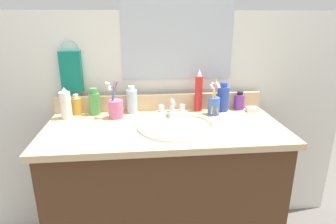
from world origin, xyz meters
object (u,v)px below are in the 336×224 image
at_px(bottle_lotion_white, 66,104).
at_px(bottle_shampoo_blue, 223,98).
at_px(cup_blue_plastic, 214,104).
at_px(hand_towel, 71,72).
at_px(bottle_toner_green, 95,103).
at_px(cup_pink, 115,108).
at_px(bottle_oil_amber, 77,106).
at_px(faucet, 172,109).
at_px(bottle_gel_clear, 132,101).
at_px(bottle_spray_red, 199,92).
at_px(soap_bar, 252,109).
at_px(bottle_cream_purple, 239,101).

height_order(bottle_lotion_white, bottle_shampoo_blue, bottle_lotion_white).
bearing_deg(cup_blue_plastic, hand_towel, 170.15).
relative_size(bottle_toner_green, cup_pink, 0.73).
bearing_deg(bottle_oil_amber, hand_towel, 112.68).
xyz_separation_m(bottle_shampoo_blue, cup_blue_plastic, (-0.07, -0.06, -0.02)).
distance_m(faucet, cup_pink, 0.30).
relative_size(bottle_gel_clear, bottle_toner_green, 1.04).
relative_size(bottle_spray_red, cup_blue_plastic, 1.19).
distance_m(cup_pink, soap_bar, 0.74).
bearing_deg(bottle_oil_amber, bottle_spray_red, -0.50).
relative_size(bottle_lotion_white, bottle_gel_clear, 1.10).
height_order(bottle_oil_amber, cup_blue_plastic, cup_blue_plastic).
bearing_deg(bottle_toner_green, hand_towel, 151.57).
bearing_deg(soap_bar, hand_towel, 174.11).
bearing_deg(bottle_lotion_white, soap_bar, 0.61).
xyz_separation_m(bottle_cream_purple, bottle_oil_amber, (-0.89, 0.00, 0.00)).
relative_size(bottle_lotion_white, soap_bar, 2.55).
bearing_deg(bottle_lotion_white, cup_blue_plastic, -1.41).
height_order(bottle_toner_green, bottle_spray_red, bottle_spray_red).
relative_size(bottle_cream_purple, cup_pink, 0.51).
relative_size(bottle_cream_purple, bottle_oil_amber, 0.92).
bearing_deg(hand_towel, bottle_shampoo_blue, -4.90).
bearing_deg(bottle_shampoo_blue, cup_blue_plastic, -137.68).
xyz_separation_m(bottle_toner_green, cup_blue_plastic, (0.63, -0.07, -0.01)).
xyz_separation_m(bottle_cream_purple, bottle_gel_clear, (-0.60, -0.00, 0.02)).
bearing_deg(bottle_shampoo_blue, bottle_toner_green, 179.50).
bearing_deg(faucet, cup_blue_plastic, -9.19).
bearing_deg(bottle_toner_green, cup_pink, -29.92).
bearing_deg(bottle_toner_green, bottle_oil_amber, 173.31).
bearing_deg(bottle_gel_clear, bottle_oil_amber, 179.92).
distance_m(bottle_toner_green, bottle_oil_amber, 0.10).
bearing_deg(bottle_oil_amber, soap_bar, -2.88).
height_order(bottle_gel_clear, bottle_shampoo_blue, bottle_shampoo_blue).
height_order(bottle_toner_green, cup_pink, cup_pink).
bearing_deg(cup_blue_plastic, bottle_lotion_white, 178.59).
bearing_deg(hand_towel, bottle_gel_clear, -9.55).
height_order(hand_towel, faucet, hand_towel).
xyz_separation_m(bottle_lotion_white, bottle_toner_green, (0.14, 0.05, -0.01)).
relative_size(bottle_oil_amber, cup_blue_plastic, 0.56).
bearing_deg(hand_towel, bottle_spray_red, -4.91).
height_order(bottle_gel_clear, cup_pink, cup_pink).
xyz_separation_m(cup_blue_plastic, soap_bar, (0.22, 0.03, -0.04)).
distance_m(bottle_gel_clear, cup_pink, 0.11).
relative_size(hand_towel, bottle_cream_purple, 2.19).
bearing_deg(bottle_shampoo_blue, bottle_spray_red, 175.10).
bearing_deg(hand_towel, faucet, -10.12).
bearing_deg(hand_towel, bottle_cream_purple, -3.29).
height_order(hand_towel, bottle_lotion_white, hand_towel).
distance_m(cup_blue_plastic, soap_bar, 0.23).
relative_size(bottle_shampoo_blue, bottle_spray_red, 0.68).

